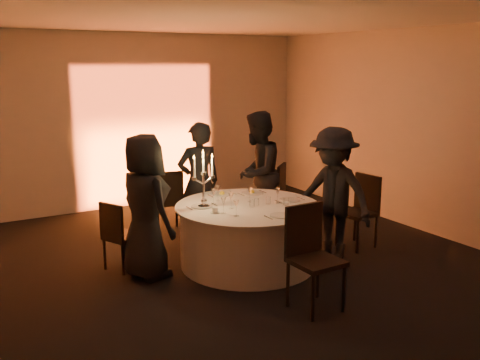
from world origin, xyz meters
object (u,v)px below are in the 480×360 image
chair_front (311,250)px  coffee_cup (215,210)px  chair_back_right (274,192)px  guest_back_right (257,173)px  candelabra (204,187)px  chair_left (118,233)px  chair_back_left (168,198)px  guest_back_left (199,182)px  guest_left (145,207)px  chair_right (361,206)px  banquet_table (248,235)px  guest_right (333,194)px

chair_front → coffee_cup: chair_front is taller
chair_back_right → guest_back_right: bearing=-34.5°
chair_front → candelabra: bearing=105.1°
chair_left → chair_front: chair_front is taller
chair_back_left → coffee_cup: size_ratio=8.64×
chair_front → chair_left: bearing=123.8°
chair_front → guest_back_left: size_ratio=0.63×
candelabra → chair_left: bearing=155.0°
chair_back_left → chair_back_right: bearing=169.2°
chair_back_right → guest_left: bearing=-23.0°
chair_back_right → chair_front: size_ratio=0.93×
chair_left → chair_back_right: chair_back_right is taller
chair_left → chair_back_left: bearing=-70.6°
chair_right → guest_back_right: guest_back_right is taller
guest_back_right → candelabra: size_ratio=2.54×
chair_back_left → coffee_cup: bearing=96.0°
guest_back_left → coffee_cup: guest_back_left is taller
banquet_table → chair_back_right: chair_back_right is taller
chair_front → guest_right: size_ratio=0.63×
guest_back_left → coffee_cup: bearing=77.8°
chair_back_right → guest_right: (-0.08, -1.46, 0.29)m
guest_right → guest_back_left: bearing=-161.1°
chair_back_right → guest_right: bearing=44.4°
chair_right → guest_left: size_ratio=0.58×
chair_back_right → chair_left: bearing=-31.8°
chair_front → guest_back_right: bearing=68.5°
guest_left → candelabra: size_ratio=2.40×
chair_back_right → guest_right: 1.49m
banquet_table → chair_right: bearing=-5.8°
banquet_table → chair_right: chair_right is taller
chair_right → guest_back_right: bearing=-150.0°
chair_right → guest_left: guest_left is taller
chair_left → guest_left: (0.23, -0.35, 0.37)m
chair_left → guest_back_left: 1.49m
chair_back_right → guest_back_left: bearing=-44.6°
chair_left → candelabra: bearing=-140.1°
chair_front → guest_back_right: size_ratio=0.59×
chair_right → guest_back_left: size_ratio=0.59×
chair_back_left → candelabra: 1.60m
chair_back_left → coffee_cup: 1.83m
chair_left → guest_back_right: 2.34m
chair_right → guest_right: guest_right is taller
guest_back_right → chair_back_right: bearing=151.1°
chair_front → candelabra: size_ratio=1.51×
guest_right → candelabra: size_ratio=2.40×
chair_back_right → guest_left: 2.52m
banquet_table → coffee_cup: (-0.52, -0.10, 0.42)m
chair_back_left → chair_right: 2.79m
chair_right → guest_back_right: 1.57m
chair_left → guest_right: (2.51, -0.98, 0.38)m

